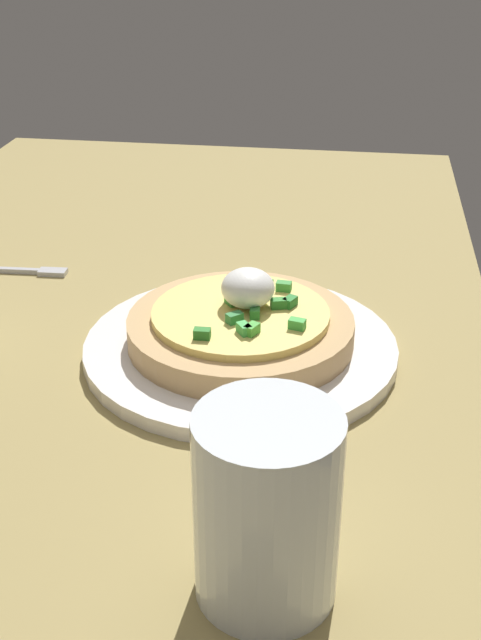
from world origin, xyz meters
The scene contains 5 objects.
dining_table centered at (0.00, 0.00, 1.26)cm, with size 125.65×66.54×2.52cm, color #98854D.
plate centered at (0.91, -11.56, 3.13)cm, with size 26.06×26.06×1.23cm, color white.
pizza centered at (0.97, -11.60, 5.29)cm, with size 18.73×18.73×6.08cm.
cup_far centered at (-24.58, -16.72, 7.49)cm, with size 7.86×7.86×11.30cm.
fork centered at (13.88, 13.17, 2.77)cm, with size 1.60×12.14×0.50cm.
Camera 1 is at (-58.11, -20.28, 37.08)cm, focal length 46.09 mm.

